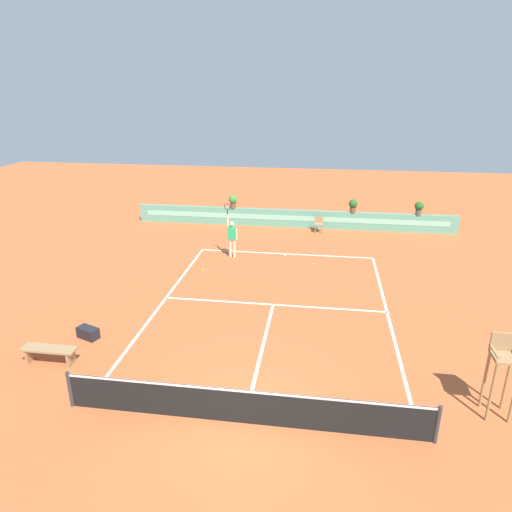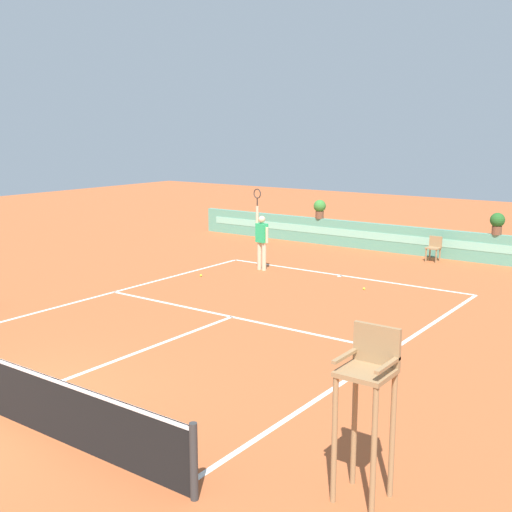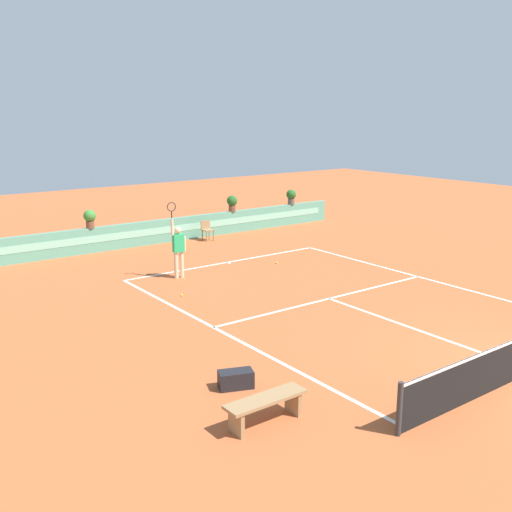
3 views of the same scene
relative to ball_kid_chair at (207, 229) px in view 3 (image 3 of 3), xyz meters
The scene contains 12 objects.
ground_plane 9.78m from the ball_kid_chair, 98.80° to the right, with size 60.00×60.00×0.00m, color #B2562D.
court_lines 9.08m from the ball_kid_chair, 99.49° to the right, with size 8.32×11.94×0.01m.
back_wall_barrier 1.66m from the ball_kid_chair, 153.96° to the left, with size 18.00×0.21×1.00m.
ball_kid_chair is the anchor object (origin of this frame).
bench_courtside 15.86m from the ball_kid_chair, 118.24° to the right, with size 1.60×0.44×0.51m.
gear_bag 14.36m from the ball_kid_chair, 119.71° to the right, with size 0.70×0.36×0.36m, color black.
tennis_player 6.05m from the ball_kid_chair, 131.04° to the right, with size 0.62×0.27×2.58m.
tennis_ball_near_baseline 8.08m from the ball_kid_chair, 127.53° to the right, with size 0.07×0.07×0.07m, color #CCE033.
tennis_ball_mid_court 5.02m from the ball_kid_chair, 91.35° to the right, with size 0.07×0.07×0.07m, color #CCE033.
potted_plant_left 5.06m from the ball_kid_chair, behind, with size 0.48×0.48×0.72m.
potted_plant_far_right 5.46m from the ball_kid_chair, ahead, with size 0.48×0.48×0.72m.
potted_plant_right 2.18m from the ball_kid_chair, 21.86° to the left, with size 0.48×0.48×0.72m.
Camera 3 is at (-11.97, -6.06, 5.48)m, focal length 42.08 mm.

